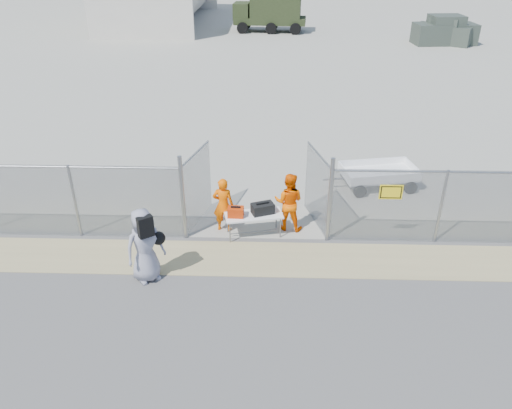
{
  "coord_description": "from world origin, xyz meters",
  "views": [
    {
      "loc": [
        0.38,
        -9.91,
        7.66
      ],
      "look_at": [
        0.0,
        2.0,
        1.1
      ],
      "focal_mm": 35.0,
      "sensor_mm": 36.0,
      "label": 1
    }
  ],
  "objects_px": {
    "utility_trailer": "(378,176)",
    "security_worker_right": "(289,202)",
    "folding_table": "(254,225)",
    "visitor": "(145,245)",
    "security_worker_left": "(223,205)"
  },
  "relations": [
    {
      "from": "visitor",
      "to": "utility_trailer",
      "type": "xyz_separation_m",
      "value": [
        6.67,
        5.35,
        -0.59
      ]
    },
    {
      "from": "folding_table",
      "to": "visitor",
      "type": "height_order",
      "value": "visitor"
    },
    {
      "from": "security_worker_right",
      "to": "utility_trailer",
      "type": "relative_size",
      "value": 0.55
    },
    {
      "from": "utility_trailer",
      "to": "security_worker_left",
      "type": "bearing_deg",
      "value": -159.8
    },
    {
      "from": "visitor",
      "to": "utility_trailer",
      "type": "bearing_deg",
      "value": 3.55
    },
    {
      "from": "folding_table",
      "to": "security_worker_left",
      "type": "bearing_deg",
      "value": 151.05
    },
    {
      "from": "folding_table",
      "to": "utility_trailer",
      "type": "height_order",
      "value": "utility_trailer"
    },
    {
      "from": "utility_trailer",
      "to": "security_worker_right",
      "type": "bearing_deg",
      "value": -148.45
    },
    {
      "from": "security_worker_left",
      "to": "security_worker_right",
      "type": "relative_size",
      "value": 0.94
    },
    {
      "from": "visitor",
      "to": "security_worker_left",
      "type": "bearing_deg",
      "value": 19.2
    },
    {
      "from": "visitor",
      "to": "utility_trailer",
      "type": "height_order",
      "value": "visitor"
    },
    {
      "from": "folding_table",
      "to": "visitor",
      "type": "distance_m",
      "value": 3.38
    },
    {
      "from": "folding_table",
      "to": "security_worker_right",
      "type": "relative_size",
      "value": 0.92
    },
    {
      "from": "security_worker_right",
      "to": "visitor",
      "type": "xyz_separation_m",
      "value": [
        -3.55,
        -2.51,
        0.1
      ]
    },
    {
      "from": "visitor",
      "to": "folding_table",
      "type": "bearing_deg",
      "value": 4.06
    }
  ]
}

